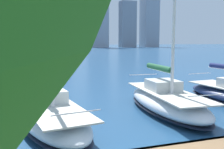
# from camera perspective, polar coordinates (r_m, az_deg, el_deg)

# --- Properties ---
(city_skyline) EXTENTS (165.69, 19.86, 54.71)m
(city_skyline) POSITION_cam_1_polar(r_m,az_deg,el_deg) (164.99, -14.79, 13.02)
(city_skyline) COLOR #989DA7
(city_skyline) RESTS_ON ground
(sailboat_forest) EXTENTS (3.07, 7.72, 12.03)m
(sailboat_forest) POSITION_cam_1_polar(r_m,az_deg,el_deg) (14.30, 11.71, -5.33)
(sailboat_forest) COLOR white
(sailboat_forest) RESTS_ON ground
(sailboat_teal) EXTENTS (3.67, 8.16, 11.59)m
(sailboat_teal) POSITION_cam_1_polar(r_m,az_deg,el_deg) (12.01, -13.43, -8.00)
(sailboat_teal) COLOR silver
(sailboat_teal) RESTS_ON ground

